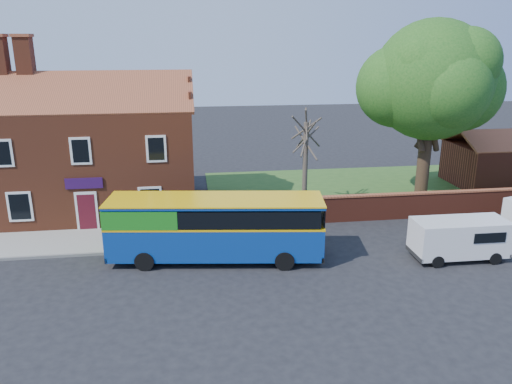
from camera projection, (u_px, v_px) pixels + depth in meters
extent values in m
plane|color=black|center=(222.00, 285.00, 21.97)|extent=(120.00, 120.00, 0.00)
cube|color=gray|center=(83.00, 242.00, 26.48)|extent=(18.00, 3.50, 0.12)
cube|color=slate|center=(76.00, 255.00, 24.82)|extent=(18.00, 0.15, 0.14)
cube|color=#426B28|center=(389.00, 188.00, 35.96)|extent=(26.00, 12.00, 0.04)
cube|color=brown|center=(96.00, 158.00, 30.98)|extent=(12.00, 8.00, 6.50)
cube|color=brown|center=(82.00, 92.00, 27.83)|extent=(12.30, 4.08, 2.16)
cube|color=brown|center=(95.00, 86.00, 31.61)|extent=(12.30, 4.08, 2.16)
cube|color=brown|center=(25.00, 56.00, 28.72)|extent=(0.90, 0.90, 2.20)
cube|color=black|center=(81.00, 151.00, 26.77)|extent=(1.10, 0.06, 1.50)
cube|color=#4C0F19|center=(87.00, 213.00, 27.78)|extent=(0.95, 0.04, 2.10)
cube|color=silver|center=(87.00, 212.00, 27.79)|extent=(1.20, 0.06, 2.30)
cube|color=#2C0E3F|center=(84.00, 183.00, 27.27)|extent=(2.00, 0.06, 0.60)
cube|color=maroon|center=(429.00, 205.00, 30.07)|extent=(22.00, 0.30, 1.50)
cube|color=brown|center=(430.00, 193.00, 29.83)|extent=(22.00, 0.38, 0.10)
cube|color=maroon|center=(508.00, 164.00, 36.70)|extent=(8.00, 5.00, 3.00)
cube|color=brown|center=(501.00, 134.00, 37.27)|extent=(8.20, 2.56, 1.24)
cube|color=navy|center=(216.00, 237.00, 24.19)|extent=(10.46, 3.86, 1.62)
cube|color=#E2AB0B|center=(216.00, 221.00, 23.95)|extent=(10.48, 3.89, 0.10)
cube|color=black|center=(215.00, 212.00, 23.81)|extent=(10.06, 3.83, 0.81)
cube|color=#1C801C|center=(145.00, 212.00, 23.79)|extent=(3.78, 3.02, 0.87)
cube|color=navy|center=(215.00, 201.00, 23.65)|extent=(10.46, 3.86, 0.14)
cube|color=#E2AB0B|center=(215.00, 199.00, 23.62)|extent=(10.50, 3.91, 0.06)
cylinder|color=black|center=(145.00, 261.00, 23.24)|extent=(0.95, 0.40, 0.92)
cylinder|color=black|center=(154.00, 241.00, 25.53)|extent=(0.95, 0.40, 0.92)
cylinder|color=black|center=(284.00, 261.00, 23.28)|extent=(0.95, 0.40, 0.92)
cylinder|color=black|center=(282.00, 241.00, 25.56)|extent=(0.95, 0.40, 0.92)
cube|color=silver|center=(459.00, 237.00, 24.28)|extent=(4.56, 1.86, 1.73)
cube|color=black|center=(499.00, 230.00, 24.45)|extent=(0.10, 1.54, 0.68)
cube|color=black|center=(500.00, 249.00, 24.78)|extent=(0.12, 1.82, 0.22)
cylinder|color=black|center=(437.00, 262.00, 23.55)|extent=(0.60, 0.23, 0.60)
cylinder|color=black|center=(422.00, 247.00, 25.16)|extent=(0.60, 0.23, 0.60)
cylinder|color=black|center=(495.00, 258.00, 23.90)|extent=(0.60, 0.23, 0.60)
cylinder|color=black|center=(476.00, 244.00, 25.51)|extent=(0.60, 0.23, 0.60)
cylinder|color=black|center=(511.00, 228.00, 27.56)|extent=(0.70, 0.39, 0.66)
cylinder|color=black|center=(423.00, 164.00, 32.97)|extent=(0.84, 0.84, 4.82)
sphere|color=#407123|center=(432.00, 80.00, 31.36)|extent=(7.55, 7.55, 7.55)
sphere|color=#407123|center=(460.00, 89.00, 32.23)|extent=(5.45, 5.45, 5.45)
sphere|color=#407123|center=(397.00, 86.00, 31.82)|extent=(5.24, 5.24, 5.24)
cylinder|color=#4C4238|center=(305.00, 166.00, 31.10)|extent=(0.32, 0.32, 5.52)
cylinder|color=#4C4238|center=(306.00, 135.00, 30.51)|extent=(0.32, 2.69, 2.17)
cylinder|color=#4C4238|center=(306.00, 138.00, 30.57)|extent=(1.41, 1.99, 1.98)
cylinder|color=#4C4238|center=(306.00, 132.00, 30.46)|extent=(2.26, 1.04, 2.20)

